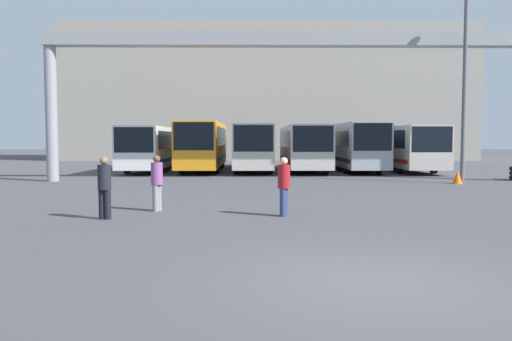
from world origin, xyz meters
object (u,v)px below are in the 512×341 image
object	(u,v)px
lamp_post	(465,82)
bus_slot_0	(154,146)
bus_slot_4	(352,144)
traffic_cone	(457,177)
bus_slot_3	(303,145)
pedestrian_mid_right	(284,185)
bus_slot_5	(400,145)
pedestrian_near_left	(157,181)
bus_slot_2	(253,145)
pedestrian_near_right	(104,186)
bus_slot_1	(204,143)

from	to	relation	value
lamp_post	bus_slot_0	bearing A→B (deg)	148.15
bus_slot_4	traffic_cone	size ratio (longest dim) A/B	18.62
bus_slot_3	pedestrian_mid_right	xyz separation A→B (m)	(-2.65, -20.18, -0.88)
bus_slot_3	bus_slot_4	world-z (taller)	bus_slot_4
bus_slot_4	bus_slot_5	distance (m)	3.44
bus_slot_3	pedestrian_mid_right	size ratio (longest dim) A/B	6.57
pedestrian_near_left	bus_slot_0	bearing A→B (deg)	-146.06
bus_slot_2	bus_slot_5	bearing A→B (deg)	-0.03
pedestrian_near_right	lamp_post	bearing A→B (deg)	46.90
bus_slot_2	lamp_post	size ratio (longest dim) A/B	1.35
pedestrian_near_left	traffic_cone	size ratio (longest dim) A/B	2.60
bus_slot_2	bus_slot_3	bearing A→B (deg)	-11.40
bus_slot_0	pedestrian_near_right	bearing A→B (deg)	-82.61
pedestrian_near_right	traffic_cone	bearing A→B (deg)	47.17
pedestrian_mid_right	lamp_post	bearing A→B (deg)	160.37
bus_slot_1	pedestrian_near_right	distance (m)	21.27
pedestrian_mid_right	bus_slot_3	bearing A→B (deg)	-164.66
bus_slot_3	bus_slot_5	distance (m)	6.90
bus_slot_2	pedestrian_near_left	distance (m)	20.05
bus_slot_1	bus_slot_3	bearing A→B (deg)	-4.92
bus_slot_4	pedestrian_near_right	xyz separation A→B (m)	(-10.97, -21.22, -0.94)
bus_slot_5	traffic_cone	world-z (taller)	bus_slot_5
traffic_cone	bus_slot_5	bearing A→B (deg)	87.99
bus_slot_3	pedestrian_near_left	xyz separation A→B (m)	(-6.41, -19.12, -0.86)
bus_slot_0	lamp_post	size ratio (longest dim) A/B	1.35
bus_slot_5	pedestrian_near_left	xyz separation A→B (m)	(-13.28, -19.81, -0.84)
pedestrian_near_right	bus_slot_1	bearing A→B (deg)	98.15
pedestrian_mid_right	traffic_cone	distance (m)	13.70
bus_slot_0	pedestrian_mid_right	xyz separation A→B (m)	(7.66, -20.89, -0.83)
bus_slot_3	lamp_post	size ratio (longest dim) A/B	1.20
bus_slot_2	lamp_post	bearing A→B (deg)	-46.07
pedestrian_near_right	traffic_cone	world-z (taller)	pedestrian_near_right
pedestrian_near_right	traffic_cone	xyz separation A→B (m)	(14.03, 10.66, -0.58)
bus_slot_4	pedestrian_mid_right	xyz separation A→B (m)	(-6.08, -20.75, -0.96)
bus_slot_0	pedestrian_near_right	distance (m)	21.55
bus_slot_1	bus_slot_4	distance (m)	10.30
bus_slot_1	pedestrian_mid_right	xyz separation A→B (m)	(4.22, -20.77, -1.00)
bus_slot_0	bus_slot_5	size ratio (longest dim) A/B	1.00
bus_slot_4	pedestrian_mid_right	world-z (taller)	bus_slot_4
bus_slot_4	bus_slot_5	bearing A→B (deg)	1.80
bus_slot_0	bus_slot_2	xyz separation A→B (m)	(6.87, -0.02, 0.07)
bus_slot_1	bus_slot_4	bearing A→B (deg)	-0.07
lamp_post	pedestrian_near_right	bearing A→B (deg)	-143.05
bus_slot_2	pedestrian_mid_right	xyz separation A→B (m)	(0.79, -20.87, -0.90)
bus_slot_5	pedestrian_mid_right	distance (m)	22.95
bus_slot_0	traffic_cone	bearing A→B (deg)	-32.48
pedestrian_near_left	pedestrian_mid_right	distance (m)	3.91
bus_slot_2	pedestrian_near_right	bearing A→B (deg)	-100.88
pedestrian_near_right	lamp_post	distance (m)	18.34
pedestrian_near_right	pedestrian_near_left	bearing A→B (deg)	63.52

